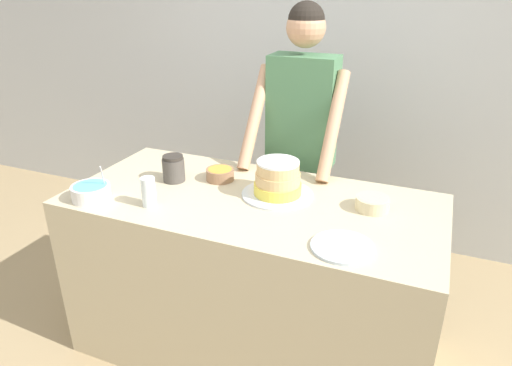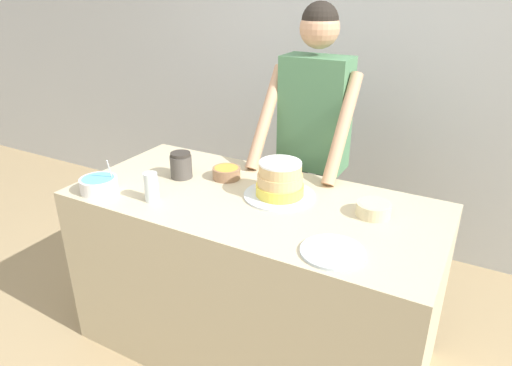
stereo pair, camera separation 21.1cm
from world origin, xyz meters
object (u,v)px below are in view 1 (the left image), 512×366
at_px(frosting_bowl_orange, 220,174).
at_px(frosting_bowl_pink, 373,203).
at_px(cake, 278,180).
at_px(ceramic_plate, 343,247).
at_px(drinking_glass, 149,192).
at_px(frosting_bowl_blue, 91,192).
at_px(stoneware_jar, 174,168).
at_px(person_baker, 301,127).

distance_m(frosting_bowl_orange, frosting_bowl_pink, 0.80).
bearing_deg(cake, ceramic_plate, -41.58).
bearing_deg(drinking_glass, frosting_bowl_blue, -170.63).
bearing_deg(frosting_bowl_blue, stoneware_jar, 54.16).
relative_size(cake, frosting_bowl_pink, 2.27).
bearing_deg(stoneware_jar, person_baker, 50.21).
bearing_deg(stoneware_jar, drinking_glass, -80.44).
bearing_deg(frosting_bowl_pink, frosting_bowl_orange, 177.33).
bearing_deg(cake, drinking_glass, -146.79).
bearing_deg(frosting_bowl_orange, ceramic_plate, -29.31).
relative_size(frosting_bowl_blue, ceramic_plate, 0.72).
xyz_separation_m(cake, ceramic_plate, (0.40, -0.36, -0.07)).
relative_size(frosting_bowl_orange, frosting_bowl_pink, 0.95).
xyz_separation_m(cake, drinking_glass, (-0.51, -0.34, -0.01)).
bearing_deg(person_baker, cake, -83.82).
height_order(frosting_bowl_pink, ceramic_plate, frosting_bowl_pink).
distance_m(frosting_bowl_orange, stoneware_jar, 0.24).
bearing_deg(drinking_glass, frosting_bowl_pink, 20.46).
height_order(person_baker, drinking_glass, person_baker).
bearing_deg(frosting_bowl_pink, frosting_bowl_blue, -162.04).
distance_m(cake, frosting_bowl_blue, 0.90).
bearing_deg(ceramic_plate, frosting_bowl_orange, 150.69).
relative_size(frosting_bowl_orange, drinking_glass, 1.05).
bearing_deg(cake, frosting_bowl_orange, 169.77).
bearing_deg(ceramic_plate, cake, 138.42).
bearing_deg(frosting_bowl_pink, ceramic_plate, -97.55).
relative_size(frosting_bowl_pink, ceramic_plate, 0.61).
bearing_deg(stoneware_jar, cake, 4.18).
bearing_deg(person_baker, frosting_bowl_blue, -128.40).
relative_size(cake, frosting_bowl_blue, 1.92).
bearing_deg(ceramic_plate, frosting_bowl_blue, -178.72).
xyz_separation_m(frosting_bowl_orange, ceramic_plate, (0.75, -0.42, -0.03)).
height_order(person_baker, cake, person_baker).
distance_m(cake, stoneware_jar, 0.57).
xyz_separation_m(frosting_bowl_pink, stoneware_jar, (-1.02, -0.07, 0.03)).
height_order(frosting_bowl_pink, drinking_glass, drinking_glass).
bearing_deg(drinking_glass, frosting_bowl_orange, 67.14).
bearing_deg(person_baker, frosting_bowl_orange, -119.67).
height_order(person_baker, frosting_bowl_blue, person_baker).
bearing_deg(frosting_bowl_blue, ceramic_plate, 1.28).
distance_m(person_baker, cake, 0.58).
bearing_deg(stoneware_jar, ceramic_plate, -18.15).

